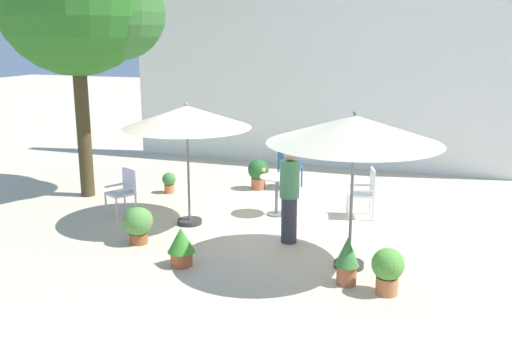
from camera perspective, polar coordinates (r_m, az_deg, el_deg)
ground_plane at (r=10.59m, az=-0.39°, el=-5.01°), size 60.00×60.00×0.00m
villa_facade at (r=14.85m, az=6.10°, el=9.68°), size 10.09×0.30×4.77m
patio_umbrella_0 at (r=8.14m, az=9.74°, el=4.01°), size 2.49×2.49×2.32m
patio_umbrella_1 at (r=10.07m, az=-6.89°, el=5.28°), size 2.25×2.25×2.21m
cafe_table_0 at (r=10.82m, az=2.06°, el=-1.75°), size 0.63×0.63×0.75m
patio_chair_0 at (r=10.85m, az=10.81°, el=-1.86°), size 0.57×0.56×0.93m
patio_chair_1 at (r=12.64m, az=3.28°, el=0.59°), size 0.49×0.51×0.93m
patio_chair_2 at (r=11.04m, az=-13.01°, el=-1.79°), size 0.59×0.59×0.89m
potted_plant_0 at (r=8.62m, az=-7.45°, el=-7.30°), size 0.41×0.41×0.59m
potted_plant_1 at (r=12.63m, az=0.25°, el=-0.11°), size 0.46×0.46×0.68m
potted_plant_2 at (r=8.01m, az=9.05°, el=-8.62°), size 0.34×0.34×0.68m
potted_plant_3 at (r=9.60m, az=-11.65°, el=-5.09°), size 0.50×0.49×0.63m
potted_plant_4 at (r=7.84m, az=12.94°, el=-9.42°), size 0.43×0.43×0.64m
potted_plant_5 at (r=12.50m, az=-8.63°, el=-1.05°), size 0.29×0.29×0.45m
standing_person at (r=9.33m, az=3.33°, el=-2.36°), size 0.36×0.36×1.59m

